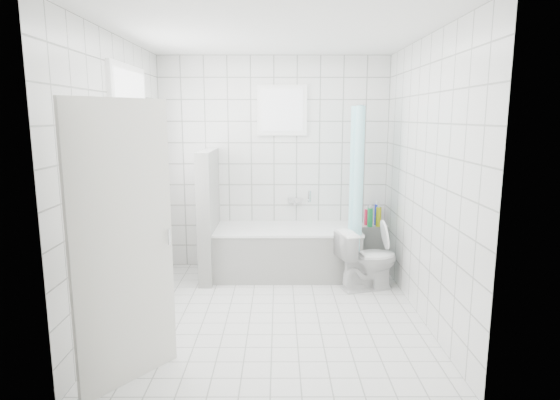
{
  "coord_description": "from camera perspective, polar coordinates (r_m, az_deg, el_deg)",
  "views": [
    {
      "loc": [
        0.06,
        -4.27,
        1.88
      ],
      "look_at": [
        0.07,
        0.35,
        1.05
      ],
      "focal_mm": 30.0,
      "sensor_mm": 36.0,
      "label": 1
    }
  ],
  "objects": [
    {
      "name": "ground",
      "position": [
        4.67,
        -0.89,
        -13.57
      ],
      "size": [
        3.0,
        3.0,
        0.0
      ],
      "primitive_type": "plane",
      "color": "white",
      "rests_on": "ground"
    },
    {
      "name": "ceiling",
      "position": [
        4.33,
        -0.99,
        19.75
      ],
      "size": [
        3.0,
        3.0,
        0.0
      ],
      "primitive_type": "plane",
      "rotation": [
        3.14,
        0.0,
        0.0
      ],
      "color": "white",
      "rests_on": "ground"
    },
    {
      "name": "wall_back",
      "position": [
        5.8,
        -0.73,
        4.43
      ],
      "size": [
        2.8,
        0.02,
        2.6
      ],
      "primitive_type": "cube",
      "color": "white",
      "rests_on": "ground"
    },
    {
      "name": "wall_front",
      "position": [
        2.83,
        -1.35,
        -1.61
      ],
      "size": [
        2.8,
        0.02,
        2.6
      ],
      "primitive_type": "cube",
      "color": "white",
      "rests_on": "ground"
    },
    {
      "name": "wall_left",
      "position": [
        4.55,
        -18.86,
        2.32
      ],
      "size": [
        0.02,
        3.0,
        2.6
      ],
      "primitive_type": "cube",
      "color": "white",
      "rests_on": "ground"
    },
    {
      "name": "wall_right",
      "position": [
        4.51,
        17.15,
        2.35
      ],
      "size": [
        0.02,
        3.0,
        2.6
      ],
      "primitive_type": "cube",
      "color": "white",
      "rests_on": "ground"
    },
    {
      "name": "window_left",
      "position": [
        4.79,
        -17.42,
        6.37
      ],
      "size": [
        0.01,
        0.9,
        1.4
      ],
      "primitive_type": "cube",
      "color": "white",
      "rests_on": "wall_left"
    },
    {
      "name": "window_back",
      "position": [
        5.73,
        0.27,
        10.87
      ],
      "size": [
        0.5,
        0.01,
        0.5
      ],
      "primitive_type": "cube",
      "color": "white",
      "rests_on": "wall_back"
    },
    {
      "name": "window_sill",
      "position": [
        4.88,
        -16.45,
        -2.31
      ],
      "size": [
        0.18,
        1.02,
        0.08
      ],
      "primitive_type": "cube",
      "color": "white",
      "rests_on": "wall_left"
    },
    {
      "name": "door",
      "position": [
        3.4,
        -18.48,
        -5.33
      ],
      "size": [
        0.52,
        0.66,
        2.0
      ],
      "primitive_type": "cube",
      "rotation": [
        0.0,
        0.0,
        -0.65
      ],
      "color": "silver",
      "rests_on": "ground"
    },
    {
      "name": "bathtub",
      "position": [
        5.63,
        0.88,
        -6.24
      ],
      "size": [
        1.7,
        0.77,
        0.58
      ],
      "color": "white",
      "rests_on": "ground"
    },
    {
      "name": "partition_wall",
      "position": [
        5.53,
        -8.65,
        -1.74
      ],
      "size": [
        0.15,
        0.85,
        1.5
      ],
      "primitive_type": "cube",
      "color": "white",
      "rests_on": "ground"
    },
    {
      "name": "tiled_ledge",
      "position": [
        5.99,
        10.96,
        -5.57
      ],
      "size": [
        0.4,
        0.24,
        0.55
      ],
      "primitive_type": "cube",
      "color": "white",
      "rests_on": "ground"
    },
    {
      "name": "toilet",
      "position": [
        5.25,
        10.6,
        -7.09
      ],
      "size": [
        0.74,
        0.55,
        0.68
      ],
      "primitive_type": "imported",
      "rotation": [
        0.0,
        0.0,
        1.85
      ],
      "color": "white",
      "rests_on": "ground"
    },
    {
      "name": "curtain_rod",
      "position": [
        5.45,
        9.45,
        11.3
      ],
      "size": [
        0.02,
        0.8,
        0.02
      ],
      "primitive_type": "cylinder",
      "rotation": [
        1.57,
        0.0,
        0.0
      ],
      "color": "silver",
      "rests_on": "wall_back"
    },
    {
      "name": "shower_curtain",
      "position": [
        5.37,
        9.4,
        1.69
      ],
      "size": [
        0.14,
        0.48,
        1.78
      ],
      "primitive_type": null,
      "color": "#4DD9E3",
      "rests_on": "curtain_rod"
    },
    {
      "name": "tub_faucet",
      "position": [
        5.83,
        1.82,
        -0.01
      ],
      "size": [
        0.18,
        0.06,
        0.06
      ],
      "primitive_type": "cube",
      "color": "silver",
      "rests_on": "wall_back"
    },
    {
      "name": "sill_bottles",
      "position": [
        4.68,
        -17.05,
        -0.78
      ],
      "size": [
        0.18,
        0.83,
        0.33
      ],
      "color": "#CA65A8",
      "rests_on": "window_sill"
    },
    {
      "name": "ledge_bottles",
      "position": [
        5.86,
        11.33,
        -1.98
      ],
      "size": [
        0.19,
        0.16,
        0.26
      ],
      "color": "yellow",
      "rests_on": "tiled_ledge"
    }
  ]
}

